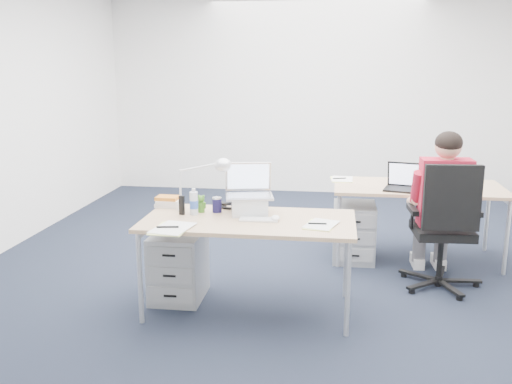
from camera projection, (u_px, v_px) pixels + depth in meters
The scene contains 24 objects.
floor at pixel (295, 275), 5.20m from camera, with size 7.00×7.00×0.00m, color black.
room at pixel (298, 84), 4.82m from camera, with size 6.02×7.02×2.80m.
desk_near at pixel (249, 225), 4.32m from camera, with size 1.60×0.80×0.73m.
desk_far at pixel (418, 191), 5.49m from camera, with size 1.60×0.80×0.73m.
office_chair at pixel (442, 252), 4.84m from camera, with size 0.74×0.74×1.10m.
seated_person at pixel (440, 207), 4.94m from camera, with size 0.42×0.73×1.33m.
drawer_pedestal_near at pixel (179, 265), 4.63m from camera, with size 0.40×0.50×0.55m, color #949799.
drawer_pedestal_far at pixel (354, 232), 5.56m from camera, with size 0.40×0.50×0.55m, color #949799.
silver_laptop at pixel (249, 190), 4.42m from camera, with size 0.36×0.29×0.39m, color silver, non-canonical shape.
wireless_keyboard at pixel (259, 219), 4.28m from camera, with size 0.29×0.12×0.01m, color white.
computer_mouse at pixel (275, 218), 4.27m from camera, with size 0.07×0.11×0.04m, color white.
headphones at pixel (232, 205), 4.66m from camera, with size 0.24×0.19×0.04m, color black, non-canonical shape.
can_koozie at pixel (217, 205), 4.50m from camera, with size 0.07×0.07×0.12m, color #16133D.
water_bottle at pixel (194, 202), 4.42m from camera, with size 0.07×0.07×0.21m, color silver.
bear_figurine at pixel (201, 203), 4.50m from camera, with size 0.08×0.06×0.14m, color #28681B, non-canonical shape.
book_stack at pixel (168, 201), 4.68m from camera, with size 0.19×0.14×0.09m, color silver.
cordless_phone at pixel (182, 205), 4.42m from camera, with size 0.04×0.02×0.15m, color black.
papers_left at pixel (171, 229), 4.04m from camera, with size 0.24×0.34×0.01m, color #F3FF93.
papers_right at pixel (320, 225), 4.14m from camera, with size 0.20×0.29×0.01m, color #F3FF93.
sunglasses at pixel (262, 215), 4.39m from camera, with size 0.09×0.04×0.02m, color black, non-canonical shape.
desk_lamp at pixel (197, 183), 4.52m from camera, with size 0.39×0.14×0.45m, color silver, non-canonical shape.
dark_laptop at pixel (405, 177), 5.25m from camera, with size 0.36×0.35×0.26m, color black, non-canonical shape.
far_cup at pixel (437, 179), 5.53m from camera, with size 0.08×0.08×0.11m, color white.
far_papers at pixel (341, 179), 5.77m from camera, with size 0.21×0.29×0.01m, color white.
Camera 1 is at (0.33, -4.90, 1.88)m, focal length 40.00 mm.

